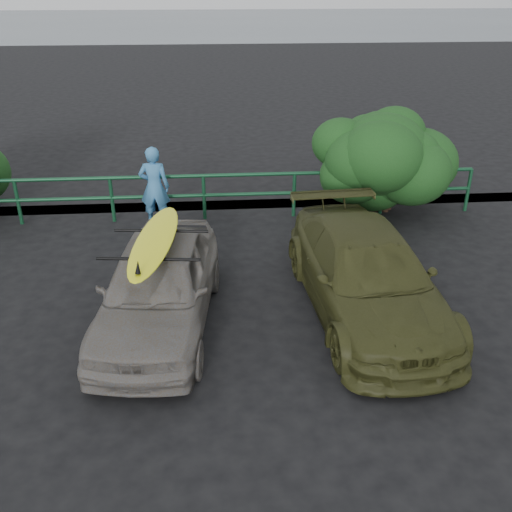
{
  "coord_description": "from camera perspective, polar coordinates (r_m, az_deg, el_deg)",
  "views": [
    {
      "loc": [
        1.22,
        -6.87,
        4.94
      ],
      "look_at": [
        1.84,
        0.98,
        1.02
      ],
      "focal_mm": 40.0,
      "sensor_mm": 36.0,
      "label": 1
    }
  ],
  "objects": [
    {
      "name": "man",
      "position": [
        12.34,
        -10.12,
        6.81
      ],
      "size": [
        0.67,
        0.48,
        1.75
      ],
      "primitive_type": "imported",
      "rotation": [
        0.0,
        0.0,
        3.05
      ],
      "color": "#3E83BB",
      "rests_on": "ground"
    },
    {
      "name": "guardrail",
      "position": [
        12.72,
        -9.75,
        5.75
      ],
      "size": [
        14.0,
        0.08,
        1.04
      ],
      "primitive_type": null,
      "color": "#134226",
      "rests_on": "ground"
    },
    {
      "name": "roof_rack",
      "position": [
        8.46,
        -10.07,
        1.18
      ],
      "size": [
        1.56,
        1.17,
        0.05
      ],
      "primitive_type": null,
      "rotation": [
        0.0,
        0.0,
        -0.11
      ],
      "color": "black",
      "rests_on": "sedan"
    },
    {
      "name": "ocean",
      "position": [
        67.06,
        -5.93,
        22.12
      ],
      "size": [
        200.0,
        200.0,
        0.0
      ],
      "primitive_type": "plane",
      "color": "#556068",
      "rests_on": "ground"
    },
    {
      "name": "sedan",
      "position": [
        8.78,
        -9.71,
        -2.98
      ],
      "size": [
        2.03,
        4.14,
        1.36
      ],
      "primitive_type": "imported",
      "rotation": [
        0.0,
        0.0,
        -0.11
      ],
      "color": "slate",
      "rests_on": "ground"
    },
    {
      "name": "ground",
      "position": [
        8.55,
        -12.01,
        -9.51
      ],
      "size": [
        80.0,
        80.0,
        0.0
      ],
      "primitive_type": "plane",
      "color": "black"
    },
    {
      "name": "shrub_right",
      "position": [
        13.51,
        12.13,
        9.03
      ],
      "size": [
        3.2,
        2.4,
        2.04
      ],
      "primitive_type": null,
      "color": "#1C491B",
      "rests_on": "ground"
    },
    {
      "name": "surfboard",
      "position": [
        8.43,
        -10.1,
        1.56
      ],
      "size": [
        0.83,
        2.66,
        0.08
      ],
      "primitive_type": "ellipsoid",
      "rotation": [
        0.0,
        0.0,
        -0.11
      ],
      "color": "#FAFF1A",
      "rests_on": "roof_rack"
    },
    {
      "name": "olive_vehicle",
      "position": [
        9.16,
        10.99,
        -1.87
      ],
      "size": [
        2.17,
        4.69,
        1.33
      ],
      "primitive_type": "imported",
      "rotation": [
        0.0,
        0.0,
        0.07
      ],
      "color": "#3C3E1B",
      "rests_on": "ground"
    }
  ]
}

